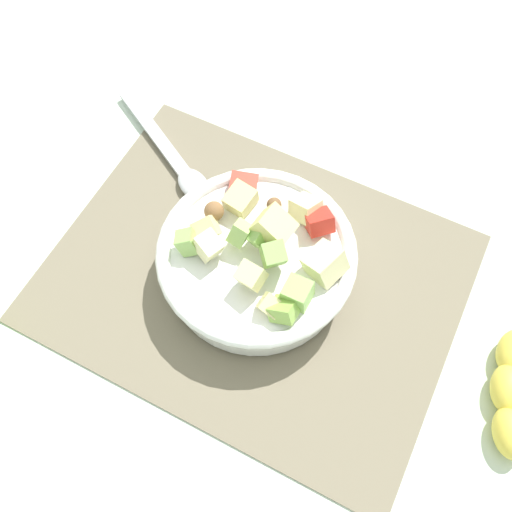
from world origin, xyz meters
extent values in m
plane|color=silver|center=(0.00, 0.00, 0.00)|extent=(2.40, 2.40, 0.00)
cube|color=#756B56|center=(0.00, 0.00, 0.00)|extent=(0.49, 0.38, 0.01)
cylinder|color=white|center=(0.00, 0.01, 0.03)|extent=(0.22, 0.22, 0.05)
torus|color=white|center=(0.00, 0.01, 0.06)|extent=(0.23, 0.23, 0.02)
cube|color=#E5D684|center=(-0.05, 0.05, 0.07)|extent=(0.03, 0.04, 0.03)
cube|color=#93C160|center=(-0.07, -0.02, 0.07)|extent=(0.04, 0.03, 0.03)
cube|color=beige|center=(0.01, -0.03, 0.08)|extent=(0.03, 0.03, 0.03)
cube|color=beige|center=(0.04, -0.05, 0.07)|extent=(0.03, 0.03, 0.03)
cube|color=beige|center=(0.03, 0.08, 0.07)|extent=(0.04, 0.04, 0.04)
cube|color=#93C160|center=(0.02, 0.00, 0.08)|extent=(0.04, 0.04, 0.04)
cube|color=#E5D684|center=(0.01, 0.03, 0.09)|extent=(0.05, 0.04, 0.05)
cube|color=#8CB74C|center=(0.06, -0.05, 0.07)|extent=(0.03, 0.03, 0.04)
cube|color=#BC3828|center=(-0.05, 0.07, 0.07)|extent=(0.04, 0.04, 0.03)
sphere|color=brown|center=(-0.06, 0.02, 0.07)|extent=(0.03, 0.03, 0.04)
cube|color=beige|center=(-0.05, -0.02, 0.08)|extent=(0.04, 0.03, 0.03)
sphere|color=brown|center=(-0.01, 0.06, 0.08)|extent=(0.03, 0.03, 0.03)
cube|color=#A3CC6B|center=(-0.02, 0.01, 0.08)|extent=(0.03, 0.03, 0.03)
cube|color=beige|center=(0.08, 0.02, 0.07)|extent=(0.05, 0.05, 0.05)
cube|color=red|center=(0.05, 0.07, 0.07)|extent=(0.05, 0.05, 0.03)
cube|color=#93C160|center=(0.07, -0.02, 0.07)|extent=(0.03, 0.03, 0.04)
cube|color=beige|center=(-0.06, 0.00, 0.07)|extent=(0.04, 0.04, 0.04)
cube|color=#93C160|center=(0.00, 0.01, 0.08)|extent=(0.02, 0.02, 0.03)
ellipsoid|color=#B7B7BC|center=(-0.13, 0.08, 0.01)|extent=(0.07, 0.06, 0.01)
cube|color=#B7B7BC|center=(-0.22, 0.13, 0.01)|extent=(0.17, 0.10, 0.01)
ellipsoid|color=yellow|center=(0.31, 0.00, 0.02)|extent=(0.05, 0.06, 0.04)
ellipsoid|color=yellow|center=(0.33, -0.05, 0.02)|extent=(0.06, 0.07, 0.04)
camera|label=1|loc=(0.14, -0.26, 0.63)|focal=39.80mm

